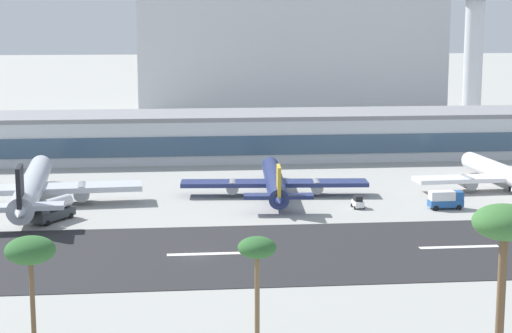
# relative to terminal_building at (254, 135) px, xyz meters

# --- Properties ---
(ground_plane) EXTENTS (1400.00, 1400.00, 0.00)m
(ground_plane) POSITION_rel_terminal_building_xyz_m (-16.71, -87.21, -5.48)
(ground_plane) COLOR #9E9E99
(runway_strip) EXTENTS (800.00, 32.89, 0.08)m
(runway_strip) POSITION_rel_terminal_building_xyz_m (-16.71, -86.78, -5.44)
(runway_strip) COLOR #262628
(runway_strip) RESTS_ON ground_plane
(runway_centreline_dash_4) EXTENTS (12.00, 1.20, 0.01)m
(runway_centreline_dash_4) POSITION_rel_terminal_building_xyz_m (-15.10, -86.78, -5.40)
(runway_centreline_dash_4) COLOR white
(runway_centreline_dash_4) RESTS_ON runway_strip
(runway_centreline_dash_5) EXTENTS (12.00, 1.20, 0.01)m
(runway_centreline_dash_5) POSITION_rel_terminal_building_xyz_m (21.91, -86.78, -5.40)
(runway_centreline_dash_5) COLOR white
(runway_centreline_dash_5) RESTS_ON runway_strip
(terminal_building) EXTENTS (172.88, 22.22, 10.96)m
(terminal_building) POSITION_rel_terminal_building_xyz_m (0.00, 0.00, 0.00)
(terminal_building) COLOR silver
(terminal_building) RESTS_ON ground_plane
(control_tower) EXTENTS (10.30, 10.30, 44.43)m
(control_tower) POSITION_rel_terminal_building_xyz_m (71.48, 47.56, 20.49)
(control_tower) COLOR silver
(control_tower) RESTS_ON ground_plane
(distant_hotel_block) EXTENTS (105.83, 28.74, 42.18)m
(distant_hotel_block) POSITION_rel_terminal_building_xyz_m (22.47, 96.21, 15.61)
(distant_hotel_block) COLOR #BCBCC1
(distant_hotel_block) RESTS_ON ground_plane
(airliner_black_tail_gate_0) EXTENTS (39.85, 49.92, 10.42)m
(airliner_black_tail_gate_0) POSITION_rel_terminal_building_xyz_m (-45.30, -51.39, -2.16)
(airliner_black_tail_gate_0) COLOR silver
(airliner_black_tail_gate_0) RESTS_ON ground_plane
(airliner_gold_tail_gate_1) EXTENTS (35.88, 40.29, 8.41)m
(airliner_gold_tail_gate_1) POSITION_rel_terminal_building_xyz_m (-0.70, -47.20, -2.81)
(airliner_gold_tail_gate_1) COLOR navy
(airliner_gold_tail_gate_1) RESTS_ON ground_plane
(airliner_red_tail_gate_2) EXTENTS (38.07, 42.09, 8.78)m
(airliner_red_tail_gate_2) POSITION_rel_terminal_building_xyz_m (45.88, -46.70, -2.69)
(airliner_red_tail_gate_2) COLOR white
(airliner_red_tail_gate_2) RESTS_ON ground_plane
(service_box_truck_0) EXTENTS (6.05, 2.80, 3.25)m
(service_box_truck_0) POSITION_rel_terminal_building_xyz_m (28.18, -61.15, -3.70)
(service_box_truck_0) COLOR #23569E
(service_box_truck_0) RESTS_ON ground_plane
(service_baggage_tug_1) EXTENTS (2.00, 3.27, 2.20)m
(service_baggage_tug_1) POSITION_rel_terminal_building_xyz_m (12.85, -58.80, -4.44)
(service_baggage_tug_1) COLOR white
(service_baggage_tug_1) RESTS_ON ground_plane
(service_fuel_truck_2) EXTENTS (6.76, 8.56, 3.95)m
(service_fuel_truck_2) POSITION_rel_terminal_building_xyz_m (-39.91, -63.72, -3.46)
(service_fuel_truck_2) COLOR #2D3338
(service_fuel_truck_2) RESTS_ON ground_plane
(palm_tree_0) EXTENTS (5.13, 5.13, 11.69)m
(palm_tree_0) POSITION_rel_terminal_building_xyz_m (-34.67, -120.25, 4.62)
(palm_tree_0) COLOR brown
(palm_tree_0) RESTS_ON ground_plane
(palm_tree_1) EXTENTS (5.78, 5.78, 17.21)m
(palm_tree_1) POSITION_rel_terminal_building_xyz_m (8.94, -134.89, 9.50)
(palm_tree_1) COLOR brown
(palm_tree_1) RESTS_ON ground_plane
(palm_tree_2) EXTENTS (3.98, 3.98, 11.52)m
(palm_tree_2) POSITION_rel_terminal_building_xyz_m (-11.77, -122.09, 4.55)
(palm_tree_2) COLOR brown
(palm_tree_2) RESTS_ON ground_plane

